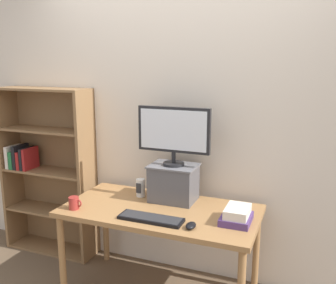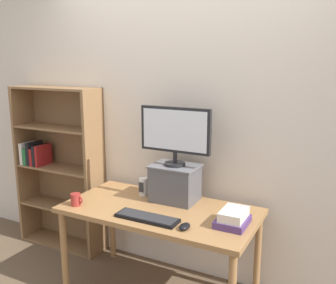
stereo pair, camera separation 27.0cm
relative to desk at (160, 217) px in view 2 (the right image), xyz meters
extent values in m
cube|color=beige|center=(0.00, 0.47, 0.66)|extent=(7.00, 0.08, 2.60)
cube|color=#9E7042|center=(0.00, 0.00, 0.05)|extent=(1.43, 0.72, 0.04)
cylinder|color=#9E7042|center=(-0.66, -0.31, -0.30)|extent=(0.05, 0.05, 0.67)
cylinder|color=#9E7042|center=(-0.66, 0.31, -0.30)|extent=(0.05, 0.05, 0.67)
cylinder|color=#9E7042|center=(0.66, 0.31, -0.30)|extent=(0.05, 0.05, 0.67)
cube|color=olive|center=(-1.67, 0.29, 0.13)|extent=(0.03, 0.28, 1.54)
cube|color=olive|center=(-0.82, 0.29, 0.13)|extent=(0.03, 0.28, 1.54)
cube|color=olive|center=(-1.24, 0.42, 0.13)|extent=(0.88, 0.01, 1.54)
cube|color=olive|center=(-1.24, 0.29, -0.63)|extent=(0.83, 0.27, 0.02)
cube|color=olive|center=(-1.24, 0.29, -0.24)|extent=(0.83, 0.27, 0.02)
cube|color=olive|center=(-1.24, 0.29, 0.14)|extent=(0.83, 0.27, 0.02)
cube|color=olive|center=(-1.24, 0.29, 0.53)|extent=(0.83, 0.27, 0.02)
cube|color=olive|center=(-1.24, 0.29, 0.89)|extent=(0.83, 0.27, 0.02)
cube|color=silver|center=(-1.61, 0.26, 0.26)|extent=(0.04, 0.20, 0.21)
cube|color=#236B38|center=(-1.56, 0.26, 0.23)|extent=(0.04, 0.20, 0.16)
cube|color=black|center=(-1.52, 0.26, 0.26)|extent=(0.03, 0.20, 0.22)
cube|color=maroon|center=(-1.48, 0.26, 0.24)|extent=(0.03, 0.20, 0.17)
cube|color=black|center=(-1.44, 0.26, 0.25)|extent=(0.03, 0.20, 0.20)
cube|color=maroon|center=(-1.41, 0.26, 0.25)|extent=(0.03, 0.20, 0.20)
cube|color=#515156|center=(0.03, 0.19, 0.21)|extent=(0.34, 0.25, 0.28)
cube|color=slate|center=(0.03, 0.19, 0.35)|extent=(0.36, 0.27, 0.01)
cylinder|color=black|center=(0.03, 0.19, 0.37)|extent=(0.16, 0.16, 0.02)
cylinder|color=black|center=(0.03, 0.19, 0.42)|extent=(0.03, 0.03, 0.08)
cube|color=black|center=(0.03, 0.19, 0.63)|extent=(0.56, 0.04, 0.34)
cube|color=silver|center=(0.03, 0.17, 0.63)|extent=(0.52, 0.00, 0.30)
cube|color=black|center=(0.02, -0.21, 0.08)|extent=(0.45, 0.14, 0.02)
cube|color=#28282B|center=(0.02, -0.21, 0.10)|extent=(0.42, 0.12, 0.00)
ellipsoid|color=black|center=(0.31, -0.23, 0.09)|extent=(0.06, 0.10, 0.04)
cube|color=#4C336B|center=(0.56, -0.03, 0.10)|extent=(0.20, 0.24, 0.05)
cube|color=silver|center=(0.57, -0.03, 0.15)|extent=(0.15, 0.22, 0.06)
cylinder|color=#9E2D28|center=(-0.58, -0.24, 0.12)|extent=(0.08, 0.08, 0.09)
torus|color=#9E2D28|center=(-0.55, -0.24, 0.12)|extent=(0.06, 0.01, 0.06)
cylinder|color=silver|center=(-0.25, 0.18, 0.14)|extent=(0.07, 0.07, 0.14)
cube|color=#2D2D30|center=(-0.25, 0.14, 0.15)|extent=(0.04, 0.00, 0.08)
camera|label=1|loc=(1.00, -2.38, 1.13)|focal=40.00mm
camera|label=2|loc=(1.24, -2.27, 1.13)|focal=40.00mm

